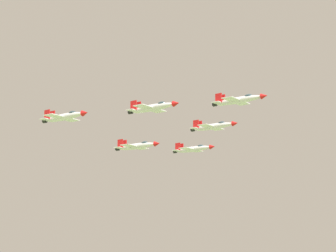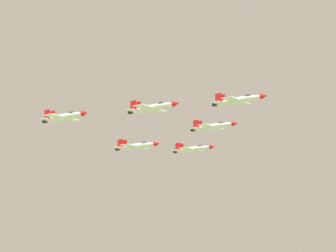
# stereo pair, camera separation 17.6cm
# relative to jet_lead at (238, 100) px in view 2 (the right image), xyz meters

# --- Properties ---
(jet_lead) EXTENTS (11.47, 17.03, 3.88)m
(jet_lead) POSITION_rel_jet_lead_xyz_m (0.00, 0.00, 0.00)
(jet_lead) COLOR white
(jet_left_wingman) EXTENTS (11.46, 16.99, 3.89)m
(jet_left_wingman) POSITION_rel_jet_lead_xyz_m (23.87, 9.37, -2.72)
(jet_left_wingman) COLOR white
(jet_right_wingman) EXTENTS (11.76, 17.29, 3.97)m
(jet_right_wingman) POSITION_rel_jet_lead_xyz_m (-5.40, 25.07, -2.73)
(jet_right_wingman) COLOR white
(jet_left_outer) EXTENTS (11.72, 17.15, 3.94)m
(jet_left_outer) POSITION_rel_jet_lead_xyz_m (47.74, 18.74, -6.09)
(jet_left_outer) COLOR white
(jet_right_outer) EXTENTS (11.52, 16.86, 3.87)m
(jet_right_outer) POSITION_rel_jet_lead_xyz_m (-10.80, 50.13, -5.90)
(jet_right_outer) COLOR white
(jet_slot_rear) EXTENTS (11.41, 16.96, 3.86)m
(jet_slot_rear) POSITION_rel_jet_lead_xyz_m (18.47, 34.43, -9.76)
(jet_slot_rear) COLOR white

